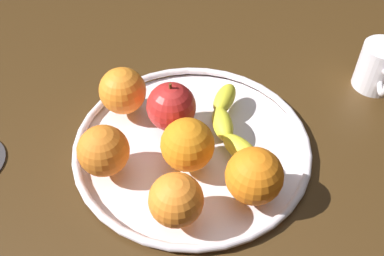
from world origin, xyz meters
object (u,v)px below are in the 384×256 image
at_px(apple, 171,107).
at_px(orange_center, 176,200).
at_px(fruit_bowl, 192,145).
at_px(ambient_mug, 379,67).
at_px(orange_back_left, 103,151).
at_px(orange_back_right, 187,145).
at_px(banana, 230,125).
at_px(orange_front_right, 254,176).
at_px(orange_front_left, 123,91).

distance_m(apple, orange_center, 0.17).
xyz_separation_m(fruit_bowl, orange_center, (0.14, -0.00, 0.05)).
bearing_deg(apple, ambient_mug, 116.51).
distance_m(orange_back_left, orange_back_right, 0.12).
xyz_separation_m(fruit_bowl, orange_back_left, (0.07, -0.12, 0.05)).
bearing_deg(fruit_bowl, banana, 117.82).
xyz_separation_m(banana, orange_front_right, (0.11, 0.04, 0.02)).
height_order(orange_front_right, orange_front_left, orange_front_right).
xyz_separation_m(apple, ambient_mug, (-0.17, 0.34, -0.01)).
relative_size(orange_center, orange_back_right, 0.93).
xyz_separation_m(orange_center, orange_front_right, (-0.05, 0.10, 0.00)).
xyz_separation_m(orange_center, ambient_mug, (-0.34, 0.30, -0.01)).
distance_m(orange_center, orange_front_left, 0.23).
bearing_deg(orange_back_right, banana, 142.00).
distance_m(apple, orange_front_left, 0.09).
height_order(orange_back_right, ambient_mug, orange_back_right).
bearing_deg(apple, orange_back_left, -37.84).
bearing_deg(banana, orange_back_right, -56.26).
height_order(orange_back_left, ambient_mug, orange_back_left).
bearing_deg(orange_front_right, orange_back_left, -93.73).
xyz_separation_m(apple, orange_front_right, (0.12, 0.14, 0.00)).
bearing_deg(fruit_bowl, orange_front_left, -115.00).
distance_m(orange_center, orange_back_right, 0.09).
relative_size(fruit_bowl, ambient_mug, 3.38).
bearing_deg(ambient_mug, orange_front_left, -71.26).
bearing_deg(orange_back_left, fruit_bowl, 121.07).
relative_size(orange_back_left, orange_back_right, 0.95).
bearing_deg(orange_center, orange_back_right, 179.93).
bearing_deg(ambient_mug, orange_center, -41.98).
bearing_deg(orange_back_left, orange_front_left, -177.37).
bearing_deg(fruit_bowl, apple, -130.02).
relative_size(orange_front_right, ambient_mug, 0.72).
bearing_deg(orange_front_left, orange_center, 32.37).
distance_m(banana, orange_back_left, 0.20).
bearing_deg(orange_front_right, banana, -160.01).
height_order(banana, orange_front_right, orange_front_right).
xyz_separation_m(orange_back_left, orange_center, (0.07, 0.12, -0.00)).
bearing_deg(apple, orange_front_left, -106.76).
bearing_deg(ambient_mug, orange_front_right, -35.75).
xyz_separation_m(apple, orange_back_right, (0.07, 0.04, 0.00)).
height_order(banana, ambient_mug, ambient_mug).
distance_m(banana, orange_front_left, 0.18).
distance_m(fruit_bowl, banana, 0.07).
height_order(orange_back_left, orange_center, orange_back_left).
height_order(banana, orange_back_right, orange_back_right).
bearing_deg(orange_back_left, apple, 142.16).
height_order(fruit_bowl, orange_back_left, orange_back_left).
height_order(fruit_bowl, orange_front_left, orange_front_left).
height_order(apple, orange_back_left, apple).
xyz_separation_m(banana, apple, (-0.00, -0.09, 0.02)).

